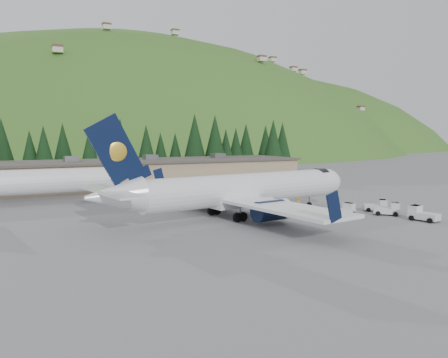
% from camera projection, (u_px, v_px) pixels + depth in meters
% --- Properties ---
extents(ground, '(600.00, 600.00, 0.00)m').
position_uv_depth(ground, '(246.00, 216.00, 53.40)').
color(ground, slate).
extents(airliner, '(36.05, 33.93, 11.96)m').
position_uv_depth(airliner, '(240.00, 190.00, 52.50)').
color(airliner, white).
rests_on(airliner, ground).
extents(second_airliner, '(27.50, 11.00, 10.05)m').
position_uv_depth(second_airliner, '(14.00, 182.00, 61.22)').
color(second_airliner, white).
rests_on(second_airliner, ground).
extents(baggage_tug_a, '(3.06, 2.23, 1.50)m').
position_uv_depth(baggage_tug_a, '(346.00, 210.00, 53.46)').
color(baggage_tug_a, silver).
rests_on(baggage_tug_a, ground).
extents(baggage_tug_b, '(3.14, 2.78, 1.51)m').
position_uv_depth(baggage_tug_b, '(377.00, 206.00, 56.71)').
color(baggage_tug_b, silver).
rests_on(baggage_tug_b, ground).
extents(baggage_tug_c, '(2.48, 3.46, 1.70)m').
position_uv_depth(baggage_tug_c, '(422.00, 214.00, 50.20)').
color(baggage_tug_c, silver).
rests_on(baggage_tug_c, ground).
extents(terminal_building, '(71.00, 17.00, 6.10)m').
position_uv_depth(terminal_building, '(126.00, 173.00, 84.51)').
color(terminal_building, '#948061').
rests_on(terminal_building, ground).
extents(baggage_tug_d, '(3.22, 3.14, 1.60)m').
position_uv_depth(baggage_tug_d, '(389.00, 209.00, 53.70)').
color(baggage_tug_d, silver).
rests_on(baggage_tug_d, ground).
extents(ramp_worker, '(0.67, 0.54, 1.61)m').
position_uv_depth(ramp_worker, '(298.00, 204.00, 57.37)').
color(ramp_worker, '#E5AE0B').
rests_on(ramp_worker, ground).
extents(tree_line, '(112.09, 19.15, 13.94)m').
position_uv_depth(tree_line, '(103.00, 145.00, 102.83)').
color(tree_line, black).
rests_on(tree_line, ground).
extents(hills, '(614.00, 330.00, 300.00)m').
position_uv_depth(hills, '(152.00, 287.00, 269.23)').
color(hills, '#2F5419').
rests_on(hills, ground).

